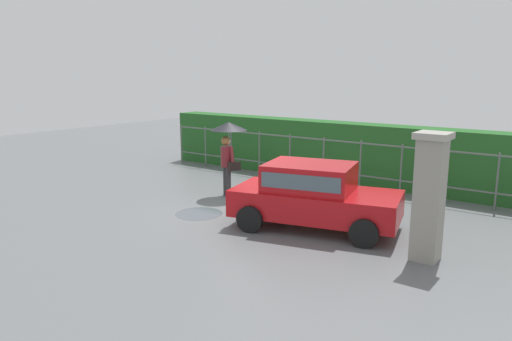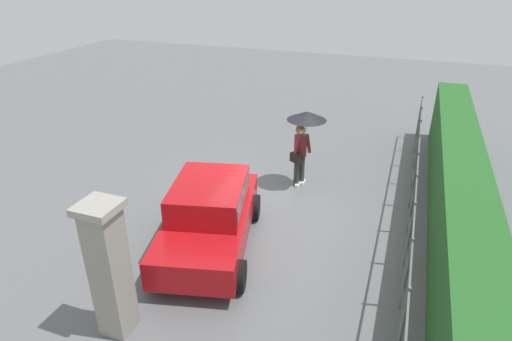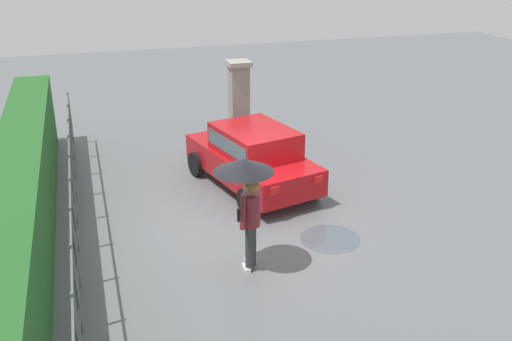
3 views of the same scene
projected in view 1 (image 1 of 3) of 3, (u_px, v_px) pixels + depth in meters
name	position (u px, v px, depth m)	size (l,w,h in m)	color
ground_plane	(258.00, 206.00, 12.73)	(40.00, 40.00, 0.00)	slate
car	(313.00, 193.00, 10.83)	(3.98, 2.55, 1.48)	#B71116
pedestrian	(228.00, 140.00, 13.54)	(1.03, 1.03, 2.11)	#333333
gate_pillar	(429.00, 196.00, 8.87)	(0.60, 0.60, 2.42)	gray
fence_section	(323.00, 158.00, 15.09)	(12.49, 0.05, 1.50)	#59605B
hedge_row	(336.00, 151.00, 15.76)	(13.44, 0.90, 1.90)	#235B23
puddle_near	(199.00, 214.00, 12.07)	(1.18, 1.18, 0.00)	#4C545B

